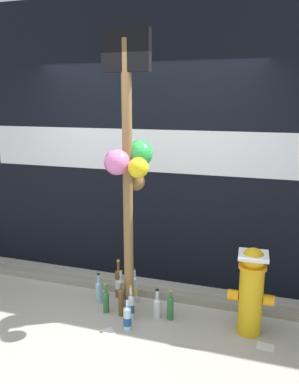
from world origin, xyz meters
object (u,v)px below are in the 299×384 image
fire_hydrant (251,289)px  bottle_9 (121,301)px  bottle_5 (127,318)px  bottle_6 (131,307)px  bottle_8 (119,282)px  bottle_0 (170,307)px  bottle_2 (106,301)px  bottle_4 (157,307)px  bottle_1 (135,289)px  bottle_7 (99,291)px  bottle_3 (121,292)px  memorial_post (130,152)px

fire_hydrant → bottle_9: (-1.23, -0.10, -0.28)m
bottle_5 → bottle_6: bottle_6 is taller
fire_hydrant → bottle_5: size_ratio=2.55×
bottle_8 → bottle_5: bearing=-60.6°
bottle_0 → bottle_2: bearing=-173.6°
bottle_0 → bottle_9: 0.49m
bottle_4 → bottle_8: bottle_8 is taller
fire_hydrant → bottle_1: 1.24m
bottle_5 → bottle_7: bottle_7 is taller
bottle_4 → bottle_6: 0.26m
bottle_1 → bottle_5: size_ratio=1.18×
fire_hydrant → bottle_9: fire_hydrant is taller
bottle_2 → bottle_7: (-0.15, 0.15, 0.00)m
bottle_2 → bottle_3: (0.10, 0.17, 0.03)m
fire_hydrant → bottle_7: bearing=177.4°
bottle_5 → bottle_6: bearing=98.9°
bottle_9 → bottle_2: bearing=176.3°
memorial_post → bottle_6: (0.04, -0.11, -1.50)m
bottle_4 → bottle_5: size_ratio=0.94×
memorial_post → bottle_9: size_ratio=7.36×
bottle_3 → bottle_4: bottle_3 is taller
bottle_5 → bottle_9: size_ratio=0.89×
bottle_0 → bottle_3: 0.56m
bottle_6 → bottle_7: size_ratio=1.08×
bottle_9 → bottle_4: bearing=11.2°
bottle_4 → bottle_7: bearing=171.8°
memorial_post → bottle_6: 1.50m
bottle_0 → bottle_1: size_ratio=0.81×
bottle_0 → bottle_3: size_ratio=0.79×
bottle_0 → bottle_4: (-0.13, -0.02, -0.01)m
fire_hydrant → bottle_0: bearing=-179.1°
bottle_6 → bottle_8: (-0.28, 0.38, 0.04)m
bottle_4 → bottle_7: size_ratio=0.93×
bottle_2 → bottle_8: (0.00, 0.33, 0.04)m
fire_hydrant → bottle_3: size_ratio=2.12×
bottle_2 → bottle_5: (0.31, -0.22, -0.01)m
bottle_1 → bottle_7: bottle_1 is taller
memorial_post → bottle_3: 1.49m
bottle_1 → bottle_3: bottle_3 is taller
bottle_3 → bottle_8: bottle_8 is taller
fire_hydrant → bottle_7: fire_hydrant is taller
bottle_1 → bottle_0: bearing=-25.3°
bottle_0 → bottle_9: size_ratio=0.85×
bottle_2 → bottle_9: 0.17m
bottle_2 → bottle_6: bearing=-9.6°
bottle_0 → bottle_7: 0.81m
bottle_2 → bottle_3: size_ratio=0.81×
bottle_6 → bottle_7: bottle_6 is taller
bottle_3 → bottle_8: size_ratio=0.92×
bottle_2 → bottle_5: bearing=-34.9°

